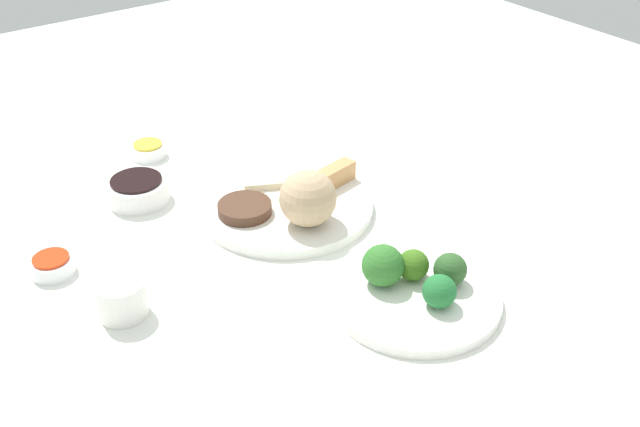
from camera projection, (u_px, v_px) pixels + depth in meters
tabletop at (284, 228)px, 1.13m from camera, size 2.20×2.20×0.02m
main_plate at (286, 205)px, 1.15m from camera, size 0.27×0.27×0.02m
rice_scoop at (308, 198)px, 1.07m from camera, size 0.08×0.08×0.08m
spring_roll at (325, 181)px, 1.17m from camera, size 0.12×0.05×0.03m
crab_rangoon_wonton at (266, 178)px, 1.19m from camera, size 0.09×0.09×0.01m
stir_fry_heap at (245, 208)px, 1.11m from camera, size 0.08×0.08×0.02m
broccoli_plate at (415, 296)px, 0.97m from camera, size 0.22×0.22×0.01m
broccoli_floret_0 at (383, 265)px, 0.97m from camera, size 0.06×0.06×0.06m
broccoli_floret_1 at (450, 269)px, 0.97m from camera, size 0.04×0.04×0.04m
broccoli_floret_2 at (439, 291)px, 0.93m from camera, size 0.04×0.04×0.04m
broccoli_floret_3 at (413, 265)px, 0.98m from camera, size 0.04×0.04×0.04m
soy_sauce_bowl at (137, 191)px, 1.17m from camera, size 0.10×0.10×0.03m
soy_sauce_bowl_liquid at (136, 180)px, 1.16m from camera, size 0.08×0.08×0.00m
sauce_ramekin_hot_mustard at (149, 151)px, 1.29m from camera, size 0.06×0.06×0.02m
sauce_ramekin_hot_mustard_liquid at (148, 144)px, 1.29m from camera, size 0.05×0.05×0.00m
sauce_ramekin_sweet_and_sour at (52, 266)px, 1.02m from camera, size 0.06×0.06×0.02m
sauce_ramekin_sweet_and_sour_liquid at (51, 258)px, 1.01m from camera, size 0.05×0.05×0.00m
teacup at (121, 298)px, 0.94m from camera, size 0.06×0.06×0.05m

